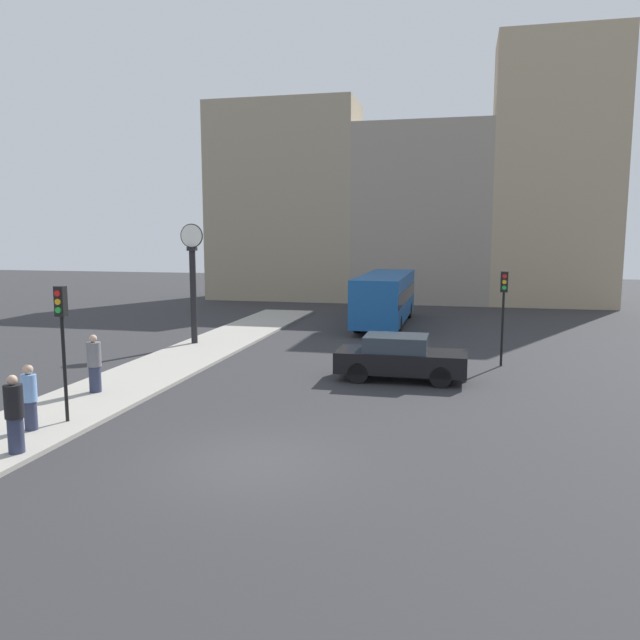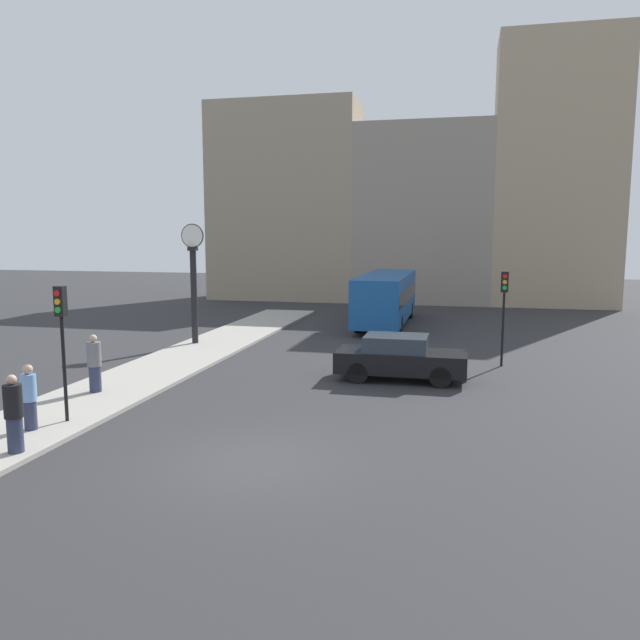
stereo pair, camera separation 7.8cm
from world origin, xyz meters
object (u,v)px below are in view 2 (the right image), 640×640
(pedestrian_grey_jacket, at_px, (94,364))
(traffic_light_near, at_px, (62,325))
(sedan_car, at_px, (400,358))
(pedestrian_blue_stripe, at_px, (29,397))
(bus_distant, at_px, (386,296))
(street_clock, at_px, (194,281))
(pedestrian_black_jacket, at_px, (14,414))
(traffic_light_far, at_px, (504,298))

(pedestrian_grey_jacket, bearing_deg, traffic_light_near, -70.62)
(sedan_car, relative_size, pedestrian_blue_stripe, 2.63)
(traffic_light_near, bearing_deg, pedestrian_grey_jacket, 109.38)
(bus_distant, bearing_deg, street_clock, -132.24)
(traffic_light_near, height_order, pedestrian_grey_jacket, traffic_light_near)
(sedan_car, distance_m, pedestrian_black_jacket, 11.86)
(sedan_car, bearing_deg, street_clock, 154.46)
(sedan_car, distance_m, pedestrian_blue_stripe, 11.30)
(sedan_car, height_order, traffic_light_far, traffic_light_far)
(sedan_car, height_order, pedestrian_blue_stripe, pedestrian_blue_stripe)
(bus_distant, xyz_separation_m, street_clock, (-7.38, -8.13, 1.28))
(bus_distant, bearing_deg, traffic_light_far, -60.05)
(sedan_car, xyz_separation_m, pedestrian_blue_stripe, (-8.23, -7.74, 0.17))
(bus_distant, relative_size, pedestrian_grey_jacket, 5.42)
(pedestrian_blue_stripe, distance_m, pedestrian_black_jacket, 1.65)
(pedestrian_grey_jacket, height_order, pedestrian_black_jacket, pedestrian_grey_jacket)
(traffic_light_near, height_order, traffic_light_far, traffic_light_near)
(traffic_light_far, bearing_deg, traffic_light_near, -138.41)
(street_clock, relative_size, pedestrian_blue_stripe, 3.17)
(traffic_light_far, xyz_separation_m, pedestrian_black_jacket, (-10.93, -12.29, -1.55))
(street_clock, bearing_deg, pedestrian_grey_jacket, -85.84)
(traffic_light_near, height_order, pedestrian_blue_stripe, traffic_light_near)
(street_clock, bearing_deg, traffic_light_far, -6.31)
(sedan_car, bearing_deg, bus_distant, 99.23)
(pedestrian_blue_stripe, relative_size, pedestrian_black_jacket, 0.94)
(bus_distant, distance_m, traffic_light_far, 11.07)
(traffic_light_near, relative_size, pedestrian_black_jacket, 1.99)
(sedan_car, xyz_separation_m, pedestrian_grey_jacket, (-8.81, -4.08, 0.21))
(bus_distant, xyz_separation_m, pedestrian_grey_jacket, (-6.76, -16.72, -0.58))
(bus_distant, height_order, pedestrian_blue_stripe, bus_distant)
(bus_distant, relative_size, traffic_light_near, 2.75)
(street_clock, bearing_deg, sedan_car, -25.54)
(traffic_light_far, distance_m, pedestrian_black_jacket, 16.52)
(bus_distant, xyz_separation_m, traffic_light_near, (-5.76, -19.55, 1.05))
(street_clock, bearing_deg, pedestrian_black_jacket, -81.86)
(traffic_light_far, bearing_deg, sedan_car, -138.22)
(bus_distant, relative_size, street_clock, 1.84)
(pedestrian_black_jacket, bearing_deg, traffic_light_near, 98.44)
(bus_distant, height_order, traffic_light_near, traffic_light_near)
(traffic_light_near, distance_m, pedestrian_black_jacket, 2.84)
(pedestrian_black_jacket, bearing_deg, street_clock, 98.14)
(bus_distant, relative_size, pedestrian_black_jacket, 5.47)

